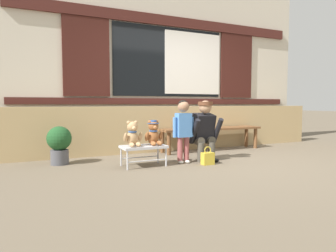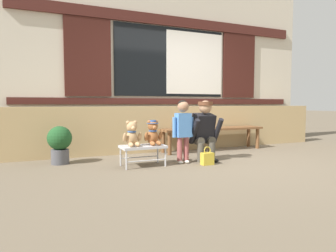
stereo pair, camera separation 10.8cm
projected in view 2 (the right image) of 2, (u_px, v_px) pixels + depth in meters
ground_plane at (220, 162)px, 4.72m from camera, size 60.00×60.00×0.00m
brick_low_wall at (180, 128)px, 5.99m from camera, size 6.46×0.25×0.85m
shop_facade at (169, 56)px, 6.35m from camera, size 6.59×0.26×3.77m
wooden_bench_long at (213, 131)px, 5.87m from camera, size 2.10×0.40×0.44m
small_display_bench at (143, 148)px, 4.41m from camera, size 0.64×0.36×0.30m
teddy_bear_plain at (132, 135)px, 4.33m from camera, size 0.28×0.26×0.36m
teddy_bear_with_hat at (153, 133)px, 4.46m from camera, size 0.28×0.27×0.36m
child_standing at (183, 124)px, 4.60m from camera, size 0.35×0.18×0.96m
adult_crouching at (204, 130)px, 4.81m from camera, size 0.50×0.49×0.95m
handbag_on_ground at (207, 158)px, 4.51m from camera, size 0.18×0.11×0.27m
potted_plant at (60, 143)px, 4.56m from camera, size 0.36×0.36×0.57m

